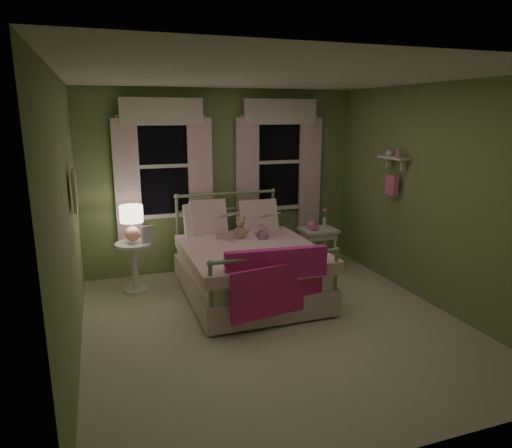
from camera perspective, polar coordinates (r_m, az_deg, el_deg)
name	(u,v)px	position (r m, az deg, el deg)	size (l,w,h in m)	color
room_shell	(276,208)	(4.71, 2.53, 1.97)	(4.20, 4.20, 4.20)	beige
bed	(247,266)	(5.79, -1.15, -5.27)	(1.58, 2.04, 1.18)	white
pink_throw	(277,274)	(4.81, 2.66, -6.32)	(1.10, 0.28, 0.71)	#E52C99
child_left	(216,219)	(5.97, -4.96, 0.58)	(0.25, 0.16, 0.68)	#F7D1DD
child_right	(257,216)	(6.13, 0.12, 1.00)	(0.33, 0.26, 0.69)	#F7D1DD
book_left	(221,219)	(5.72, -4.36, 0.57)	(0.20, 0.27, 0.03)	beige
book_right	(263,219)	(5.90, 0.92, 0.57)	(0.20, 0.27, 0.02)	beige
teddy_bear	(241,229)	(5.92, -1.94, -0.64)	(0.22, 0.17, 0.30)	tan
nightstand_left	(134,260)	(6.08, -14.96, -4.38)	(0.46, 0.46, 0.65)	white
table_lamp	(132,220)	(5.95, -15.27, 0.54)	(0.29, 0.29, 0.46)	#FFB096
book_nightstand	(142,243)	(5.95, -14.08, -2.33)	(0.16, 0.22, 0.02)	beige
nightstand_right	(318,235)	(6.60, 7.76, -1.43)	(0.50, 0.40, 0.64)	white
pink_toy	(312,225)	(6.52, 7.04, -0.18)	(0.14, 0.18, 0.14)	pink
bud_vase	(324,218)	(6.64, 8.56, 0.76)	(0.06, 0.06, 0.28)	white
window_left	(164,161)	(6.40, -11.45, 7.72)	(1.34, 0.13, 1.96)	black
window_right	(279,157)	(6.84, 2.93, 8.32)	(1.34, 0.13, 1.96)	black
wall_shelf	(393,171)	(6.20, 16.71, 6.31)	(0.15, 0.50, 0.60)	white
framed_picture	(74,190)	(4.95, -21.74, 3.94)	(0.03, 0.32, 0.42)	beige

